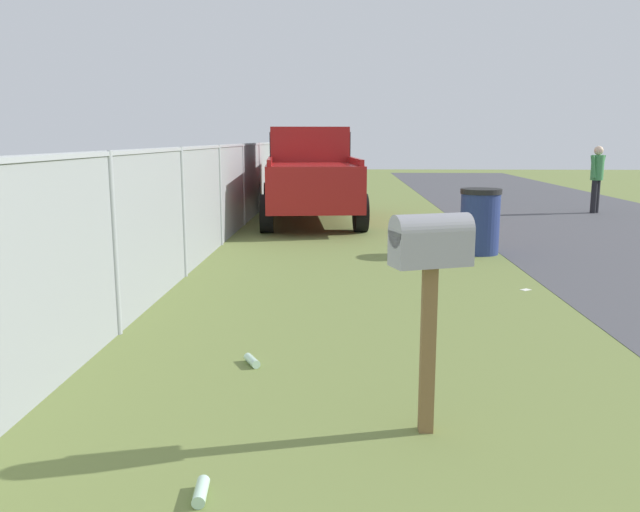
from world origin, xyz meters
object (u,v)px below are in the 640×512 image
at_px(pedestrian, 597,175).
at_px(pickup_truck, 309,172).
at_px(mailbox, 431,259).
at_px(trash_bin, 480,221).

bearing_deg(pedestrian, pickup_truck, -117.82).
distance_m(mailbox, pedestrian, 13.68).
xyz_separation_m(mailbox, pedestrian, (12.42, -5.74, -0.16)).
xyz_separation_m(mailbox, trash_bin, (6.50, -1.66, -0.59)).
bearing_deg(pedestrian, mailbox, -66.39).
relative_size(mailbox, pickup_truck, 0.26).
height_order(trash_bin, pedestrian, pedestrian).
bearing_deg(mailbox, pedestrian, -44.00).
relative_size(mailbox, pedestrian, 0.84).
distance_m(pickup_truck, pedestrian, 7.26).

